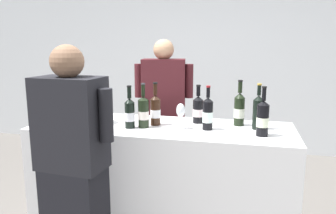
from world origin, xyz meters
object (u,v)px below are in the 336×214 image
object	(u,v)px
wine_bottle_5	(58,109)
wine_bottle_6	(143,112)
wine_bottle_2	(239,109)
ice_bucket	(90,109)
wine_bottle_0	(208,114)
wine_bottle_4	(258,111)
wine_bottle_3	(155,110)
person_server	(164,124)
person_guest	(74,180)
wine_bottle_1	(198,109)
wine_bottle_8	(130,113)
wine_glass	(181,111)
wine_bottle_7	(263,118)

from	to	relation	value
wine_bottle_5	wine_bottle_6	size ratio (longest dim) A/B	0.95
wine_bottle_2	ice_bucket	xyz separation A→B (m)	(-1.15, -0.20, -0.02)
wine_bottle_0	wine_bottle_2	bearing A→B (deg)	39.14
wine_bottle_4	ice_bucket	bearing A→B (deg)	-174.83
wine_bottle_3	wine_bottle_6	size ratio (longest dim) A/B	0.99
wine_bottle_4	person_server	size ratio (longest dim) A/B	0.21
person_guest	ice_bucket	bearing A→B (deg)	106.83
wine_bottle_1	ice_bucket	world-z (taller)	wine_bottle_1
person_guest	wine_bottle_2	bearing A→B (deg)	40.85
wine_bottle_2	wine_bottle_8	distance (m)	0.84
wine_bottle_0	ice_bucket	xyz separation A→B (m)	(-0.93, -0.02, -0.01)
wine_bottle_5	wine_bottle_8	world-z (taller)	wine_bottle_8
wine_bottle_3	wine_bottle_5	xyz separation A→B (m)	(-0.76, -0.12, -0.01)
wine_bottle_2	wine_bottle_4	xyz separation A→B (m)	(0.14, -0.08, 0.01)
person_server	wine_bottle_3	bearing A→B (deg)	-81.18
wine_bottle_2	wine_bottle_4	bearing A→B (deg)	-31.57
wine_bottle_3	ice_bucket	distance (m)	0.52
wine_bottle_0	wine_bottle_6	xyz separation A→B (m)	(-0.48, -0.05, 0.00)
ice_bucket	wine_bottle_3	bearing A→B (deg)	7.34
ice_bucket	person_guest	xyz separation A→B (m)	(0.19, -0.63, -0.31)
wine_bottle_3	wine_glass	size ratio (longest dim) A/B	1.76
wine_bottle_0	wine_bottle_8	bearing A→B (deg)	-171.57
wine_bottle_3	wine_bottle_0	bearing A→B (deg)	-6.53
wine_bottle_2	ice_bucket	distance (m)	1.17
wine_bottle_2	wine_bottle_6	size ratio (longest dim) A/B	1.05
wine_bottle_6	wine_bottle_4	bearing A→B (deg)	9.73
wine_bottle_8	wine_bottle_6	bearing A→B (deg)	21.80
wine_bottle_0	wine_bottle_3	world-z (taller)	wine_bottle_3
wine_bottle_1	wine_bottle_5	size ratio (longest dim) A/B	0.96
wine_bottle_8	person_guest	size ratio (longest dim) A/B	0.20
wine_bottle_0	wine_bottle_5	world-z (taller)	wine_bottle_0
wine_bottle_0	wine_bottle_5	size ratio (longest dim) A/B	1.02
wine_bottle_7	ice_bucket	distance (m)	1.32
wine_bottle_0	wine_bottle_1	xyz separation A→B (m)	(-0.10, 0.19, -0.01)
wine_bottle_8	ice_bucket	world-z (taller)	wine_bottle_8
wine_bottle_0	wine_bottle_4	xyz separation A→B (m)	(0.36, 0.10, 0.01)
wine_bottle_7	wine_glass	xyz separation A→B (m)	(-0.58, 0.07, 0.01)
wine_bottle_0	wine_bottle_8	world-z (taller)	wine_bottle_0
wine_bottle_8	wine_bottle_2	bearing A→B (deg)	18.48
wine_bottle_2	person_guest	xyz separation A→B (m)	(-0.96, -0.83, -0.33)
wine_bottle_4	person_server	bearing A→B (deg)	142.55
ice_bucket	person_server	xyz separation A→B (m)	(0.41, 0.79, -0.29)
wine_bottle_1	wine_glass	xyz separation A→B (m)	(-0.10, -0.21, 0.02)
wine_bottle_7	wine_bottle_3	bearing A→B (deg)	170.79
wine_bottle_2	wine_bottle_7	distance (m)	0.31
wine_bottle_1	ice_bucket	distance (m)	0.86
wine_bottle_0	wine_bottle_3	bearing A→B (deg)	173.47
wine_bottle_6	person_server	size ratio (longest dim) A/B	0.20
wine_bottle_3	person_guest	distance (m)	0.83
wine_bottle_3	ice_bucket	xyz separation A→B (m)	(-0.52, -0.07, -0.01)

